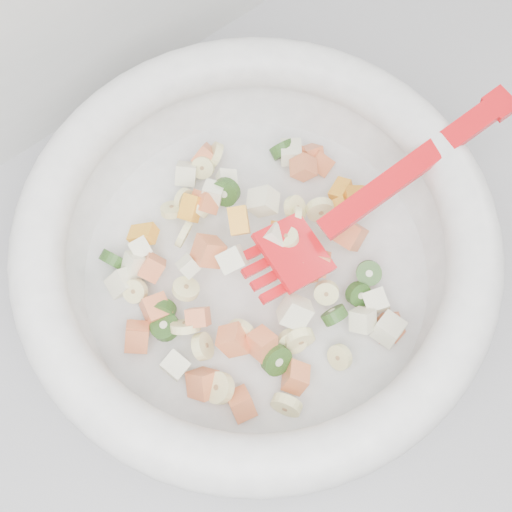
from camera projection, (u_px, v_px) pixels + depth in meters
counter at (292, 354)px, 1.06m from camera, size 2.00×0.60×0.90m
mixing_bowl at (256, 250)px, 0.57m from camera, size 0.46×0.42×0.13m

